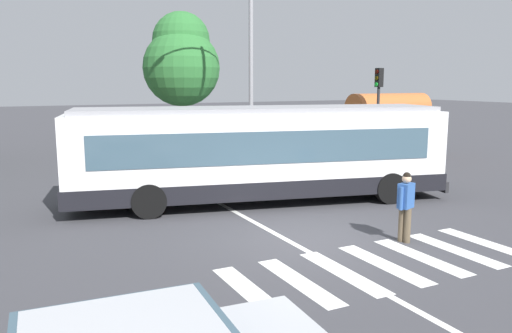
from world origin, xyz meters
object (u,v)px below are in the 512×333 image
Objects in this scene: bus_stop_shelter at (388,109)px; twin_arm_street_lamp at (251,27)px; city_transit_bus at (260,153)px; background_tree_right at (182,60)px; traffic_light_far_corner at (378,99)px; parked_car_silver at (240,142)px; parked_car_red at (138,147)px; pedestrian_crossing_street at (406,203)px; parked_car_white at (193,145)px.

bus_stop_shelter is 8.93m from twin_arm_street_lamp.
background_tree_right is at bearing 81.20° from city_transit_bus.
city_transit_bus is 8.98m from twin_arm_street_lamp.
city_transit_bus is 14.64m from background_tree_right.
parked_car_silver is at bearing 140.60° from traffic_light_far_corner.
twin_arm_street_lamp is (-0.61, -2.51, 5.54)m from parked_car_silver.
parked_car_red and parked_car_silver have the same top height.
twin_arm_street_lamp is at bearing -30.47° from parked_car_red.
traffic_light_far_corner is (5.31, -4.36, 2.26)m from parked_car_silver.
parked_car_silver is 1.04× the size of traffic_light_far_corner.
twin_arm_street_lamp reaches higher than pedestrian_crossing_street.
parked_car_white is at bearing -4.62° from parked_car_red.
city_transit_bus is at bearing -96.92° from parked_car_white.
city_transit_bus is at bearing -98.80° from background_tree_right.
traffic_light_far_corner is at bearing -29.06° from parked_car_white.
twin_arm_street_lamp is at bearing 81.23° from pedestrian_crossing_street.
background_tree_right is (-6.86, 8.92, 2.05)m from traffic_light_far_corner.
twin_arm_street_lamp reaches higher than parked_car_silver.
parked_car_red is at bearing 100.49° from pedestrian_crossing_street.
background_tree_right is at bearing 127.56° from traffic_light_far_corner.
parked_car_red is 7.75m from twin_arm_street_lamp.
pedestrian_crossing_street is at bearing -98.77° from twin_arm_street_lamp.
bus_stop_shelter is at bearing 38.31° from traffic_light_far_corner.
background_tree_right reaches higher than parked_car_white.
bus_stop_shelter is at bearing 50.57° from pedestrian_crossing_street.
bus_stop_shelter is (7.43, -2.69, 1.65)m from parked_car_silver.
parked_car_silver is 6.11m from twin_arm_street_lamp.
traffic_light_far_corner is 0.43× the size of twin_arm_street_lamp.
city_transit_bus is 10.23m from parked_car_silver.
parked_car_silver is (2.57, -0.02, 0.00)m from parked_car_white.
bus_stop_shelter is 0.45× the size of twin_arm_street_lamp.
background_tree_right reaches higher than parked_car_silver.
twin_arm_street_lamp reaches higher than background_tree_right.
city_transit_bus is 10.49m from traffic_light_far_corner.
city_transit_bus is 2.73× the size of traffic_light_far_corner.
bus_stop_shelter is 11.84m from background_tree_right.
bus_stop_shelter reaches higher than parked_car_red.
parked_car_red is at bearing 99.07° from city_transit_bus.
parked_car_silver is at bearing -71.22° from background_tree_right.
pedestrian_crossing_street is 0.37× the size of parked_car_red.
background_tree_right is (-8.98, 7.25, 2.66)m from bus_stop_shelter.
traffic_light_far_corner is (7.88, -4.38, 2.26)m from parked_car_white.
parked_car_red is 0.45× the size of twin_arm_street_lamp.
city_transit_bus reaches higher than parked_car_silver.
background_tree_right is (-1.55, 4.56, 4.31)m from parked_car_silver.
city_transit_bus is at bearing -80.93° from parked_car_red.
twin_arm_street_lamp is (-8.04, 0.18, 3.89)m from bus_stop_shelter.
bus_stop_shelter reaches higher than city_transit_bus.
parked_car_red and parked_car_white have the same top height.
background_tree_right reaches higher than traffic_light_far_corner.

